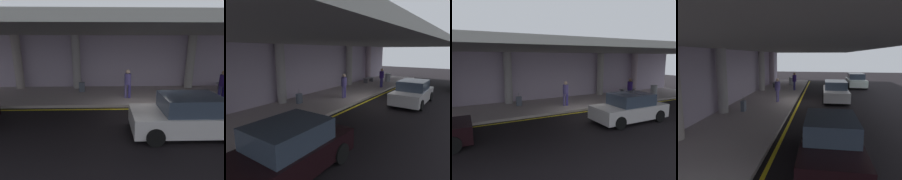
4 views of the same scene
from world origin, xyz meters
The scene contains 16 objects.
ground_plane centered at (0.00, 0.00, 0.00)m, with size 60.00×60.00×0.00m, color black.
sidewalk centered at (0.00, 3.10, 0.07)m, with size 26.00×4.20×0.15m, color #A79A99.
lane_stripe_yellow centered at (0.00, 0.75, 0.00)m, with size 26.00×0.14×0.01m, color yellow.
support_column_left_mid centered at (-4.00, 4.76, 1.97)m, with size 0.57×0.57×3.65m, color #A49F9E.
support_column_center centered at (4.00, 4.76, 1.97)m, with size 0.57×0.57×3.65m, color #A49F9A.
support_column_right_mid centered at (8.00, 4.76, 1.97)m, with size 0.57×0.57×3.65m, color #AA93A0.
ceiling_overhang centered at (0.00, 2.60, 3.95)m, with size 28.00×13.20×0.30m, color #9A9A92.
terminal_back_wall centered at (0.00, 5.35, 1.90)m, with size 26.00×0.30×3.80m, color #B9A8C0.
car_black centered at (-8.71, -1.16, 0.71)m, with size 4.10×1.92×1.50m.
car_white centered at (8.48, -4.53, 0.71)m, with size 4.10×1.92×1.50m.
car_silver centered at (1.09, -1.89, 0.71)m, with size 4.10×1.92×1.50m.
traveler_with_luggage centered at (-0.68, 2.26, 1.11)m, with size 0.38×0.38×1.68m.
person_waiting_for_ride centered at (4.59, 1.73, 1.11)m, with size 0.38×0.38×1.68m.
suitcase_upright_primary centered at (-3.53, 3.72, 0.46)m, with size 0.36×0.22×0.90m.
bench_metal centered at (6.51, 3.93, 0.50)m, with size 1.60×0.50×0.48m.
trash_bin_steel centered at (8.20, 2.52, 0.57)m, with size 0.56×0.56×0.85m, color gray.
Camera 4 is at (-15.13, -0.83, 3.40)m, focal length 33.77 mm.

